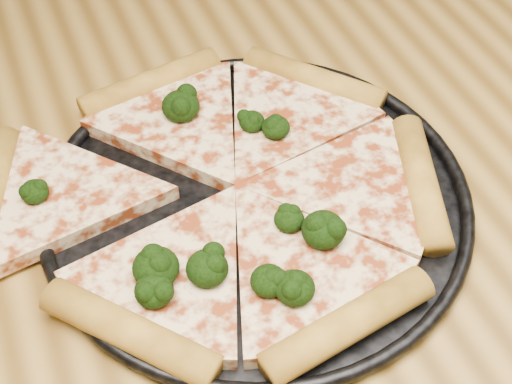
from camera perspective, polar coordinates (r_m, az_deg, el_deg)
name	(u,v)px	position (r m, az deg, el deg)	size (l,w,h in m)	color
dining_table	(207,282)	(0.69, -3.85, -6.97)	(1.20, 0.90, 0.75)	olive
pizza_pan	(256,198)	(0.62, 0.00, -0.50)	(0.36, 0.36, 0.02)	black
pizza	(226,188)	(0.62, -2.34, 0.34)	(0.41, 0.36, 0.03)	beige
broccoli_florets	(222,218)	(0.58, -2.66, -2.06)	(0.24, 0.25, 0.03)	black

